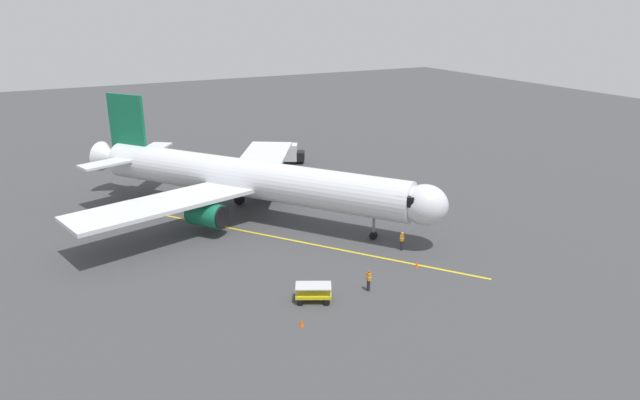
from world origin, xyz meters
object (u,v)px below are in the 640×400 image
(baggage_cart_near_nose, at_px, (313,293))
(safety_cone_nose_left, at_px, (302,322))
(airplane, at_px, (246,179))
(ground_crew_wing_walker, at_px, (402,241))
(ground_crew_loader, at_px, (402,200))
(box_truck_portside, at_px, (287,153))
(safety_cone_nose_right, at_px, (417,265))
(ground_crew_marshaller, at_px, (369,280))

(baggage_cart_near_nose, relative_size, safety_cone_nose_left, 5.37)
(airplane, xyz_separation_m, safety_cone_nose_left, (4.25, 21.53, -3.73))
(ground_crew_wing_walker, distance_m, baggage_cart_near_nose, 11.92)
(airplane, height_order, ground_crew_loader, airplane)
(airplane, xyz_separation_m, box_truck_portside, (-12.16, -16.99, -2.62))
(ground_crew_loader, relative_size, safety_cone_nose_right, 3.11)
(safety_cone_nose_left, height_order, safety_cone_nose_right, same)
(ground_crew_marshaller, height_order, ground_crew_wing_walker, same)
(box_truck_portside, bearing_deg, ground_crew_marshaller, 75.01)
(ground_crew_loader, height_order, safety_cone_nose_right, ground_crew_loader)
(ground_crew_marshaller, distance_m, safety_cone_nose_right, 5.90)
(ground_crew_marshaller, distance_m, ground_crew_wing_walker, 8.32)
(safety_cone_nose_right, bearing_deg, box_truck_portside, -96.65)
(safety_cone_nose_left, bearing_deg, box_truck_portside, -113.08)
(airplane, bearing_deg, ground_crew_marshaller, 97.16)
(safety_cone_nose_left, bearing_deg, ground_crew_marshaller, -161.96)
(ground_crew_marshaller, relative_size, safety_cone_nose_right, 3.11)
(box_truck_portside, distance_m, safety_cone_nose_left, 41.88)
(ground_crew_marshaller, bearing_deg, baggage_cart_near_nose, -6.97)
(baggage_cart_near_nose, bearing_deg, ground_crew_loader, -142.30)
(airplane, relative_size, safety_cone_nose_left, 63.17)
(airplane, relative_size, ground_crew_wing_walker, 20.32)
(box_truck_portside, bearing_deg, safety_cone_nose_right, 83.35)
(ground_crew_loader, height_order, safety_cone_nose_left, ground_crew_loader)
(airplane, relative_size, safety_cone_nose_right, 63.17)
(baggage_cart_near_nose, bearing_deg, box_truck_portside, -111.54)
(safety_cone_nose_left, bearing_deg, baggage_cart_near_nose, -129.97)
(ground_crew_wing_walker, bearing_deg, airplane, -57.69)
(ground_crew_loader, height_order, baggage_cart_near_nose, ground_crew_loader)
(ground_crew_marshaller, relative_size, ground_crew_loader, 1.00)
(safety_cone_nose_right, bearing_deg, ground_crew_loader, -120.73)
(airplane, distance_m, box_truck_portside, 21.06)
(ground_crew_wing_walker, bearing_deg, safety_cone_nose_left, 28.36)
(airplane, height_order, safety_cone_nose_left, airplane)
(ground_crew_loader, distance_m, baggage_cart_near_nose, 22.20)
(ground_crew_wing_walker, height_order, baggage_cart_near_nose, ground_crew_wing_walker)
(airplane, bearing_deg, safety_cone_nose_right, 114.43)
(ground_crew_marshaller, distance_m, ground_crew_loader, 19.29)
(ground_crew_marshaller, relative_size, ground_crew_wing_walker, 1.00)
(baggage_cart_near_nose, distance_m, safety_cone_nose_left, 3.56)
(airplane, relative_size, box_truck_portside, 6.99)
(airplane, height_order, box_truck_portside, airplane)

